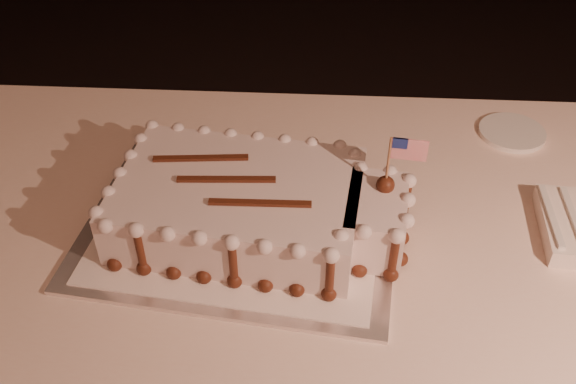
# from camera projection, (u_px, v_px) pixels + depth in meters

# --- Properties ---
(room_shell) EXTENTS (6.10, 8.10, 2.90)m
(room_shell) POSITION_uv_depth(u_px,v_px,m) (462.00, 19.00, 0.23)
(room_shell) COLOR black
(room_shell) RESTS_ON ground
(banquet_table) EXTENTS (2.40, 0.80, 0.75)m
(banquet_table) POSITION_uv_depth(u_px,v_px,m) (333.00, 350.00, 1.35)
(banquet_table) COLOR #FFDBC5
(banquet_table) RESTS_ON ground
(cake_board) EXTENTS (0.56, 0.45, 0.01)m
(cake_board) POSITION_uv_depth(u_px,v_px,m) (241.00, 227.00, 1.08)
(cake_board) COLOR silver
(cake_board) RESTS_ON banquet_table
(doily) EXTENTS (0.50, 0.41, 0.00)m
(doily) POSITION_uv_depth(u_px,v_px,m) (241.00, 225.00, 1.08)
(doily) COLOR white
(doily) RESTS_ON cake_board
(sheet_cake) EXTENTS (0.51, 0.32, 0.19)m
(sheet_cake) POSITION_uv_depth(u_px,v_px,m) (256.00, 206.00, 1.04)
(sheet_cake) COLOR silver
(sheet_cake) RESTS_ON doily
(side_plate) EXTENTS (0.13, 0.13, 0.01)m
(side_plate) POSITION_uv_depth(u_px,v_px,m) (512.00, 132.00, 1.29)
(side_plate) COLOR white
(side_plate) RESTS_ON banquet_table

